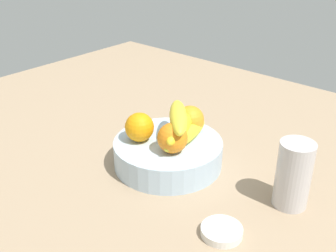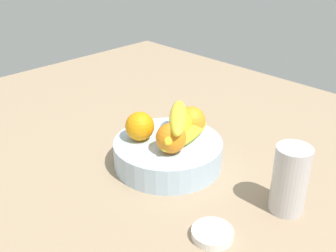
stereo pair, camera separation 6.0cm
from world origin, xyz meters
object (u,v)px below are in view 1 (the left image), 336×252
fruit_bowl (168,153)px  jar_lid (222,231)px  orange_front_right (173,138)px  orange_center (190,120)px  banana_bunch (181,126)px  orange_front_left (139,127)px  thermos_tumbler (293,175)px

fruit_bowl → jar_lid: (23.79, -11.96, -2.35)cm
orange_front_right → orange_center: size_ratio=1.00×
banana_bunch → jar_lid: banana_bunch is taller
orange_front_right → jar_lid: 23.65cm
orange_front_left → thermos_tumbler: thermos_tumbler is taller
fruit_bowl → orange_center: bearing=82.0°
orange_center → jar_lid: (22.81, -18.86, -8.88)cm
thermos_tumbler → orange_front_left: bearing=-165.5°
banana_bunch → thermos_tumbler: size_ratio=1.24×
orange_front_left → orange_front_right: bearing=6.5°
fruit_bowl → orange_front_left: 9.32cm
orange_front_right → thermos_tumbler: bearing=17.4°
thermos_tumbler → fruit_bowl: bearing=-170.3°
fruit_bowl → jar_lid: 26.73cm
orange_center → jar_lid: bearing=-39.6°
orange_front_right → orange_center: 10.19cm
orange_front_right → jar_lid: (19.94, -9.09, -8.88)cm
banana_bunch → orange_front_right: bearing=-74.8°
orange_front_left → jar_lid: size_ratio=0.87×
orange_center → fruit_bowl: bearing=-98.0°
orange_front_right → thermos_tumbler: (25.10, 7.85, -2.50)cm
fruit_bowl → orange_front_right: (3.84, -2.87, 6.54)cm
orange_front_left → orange_center: bearing=59.7°
fruit_bowl → thermos_tumbler: bearing=9.7°
orange_front_right → banana_bunch: (-1.23, 4.52, 0.79)cm
orange_center → banana_bunch: bearing=-72.6°
thermos_tumbler → jar_lid: thermos_tumbler is taller
orange_front_left → banana_bunch: bearing=35.0°
orange_front_left → orange_center: size_ratio=1.00×
thermos_tumbler → jar_lid: size_ratio=1.82×
orange_center → jar_lid: size_ratio=0.87×
banana_bunch → jar_lid: bearing=-32.7°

